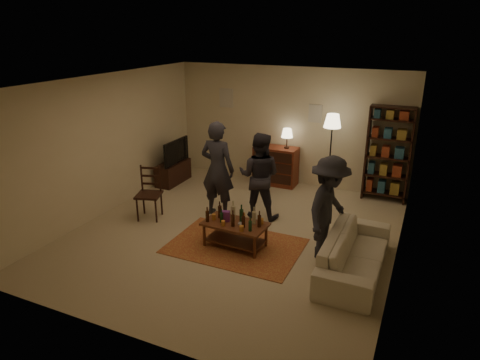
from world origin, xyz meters
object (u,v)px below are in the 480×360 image
Objects in this scene: coffee_table at (235,225)px; dining_chair at (150,190)px; dresser at (276,165)px; person_right at (259,176)px; floor_lamp at (332,127)px; tv_stand at (173,167)px; person_by_sofa at (329,209)px; person_left at (218,169)px; bookshelf at (388,153)px; sofa at (355,253)px.

coffee_table is 1.04× the size of dining_chair.
dresser is (1.60, 2.74, -0.07)m from dining_chair.
person_right is (1.92, 0.88, 0.29)m from dining_chair.
floor_lamp is (0.90, 2.86, 1.17)m from coffee_table.
person_right is (0.32, -1.87, 0.37)m from dresser.
tv_stand is at bearing -157.93° from dresser.
coffee_table is at bearing -28.94° from dining_chair.
person_by_sofa is at bearing -56.45° from dresser.
floor_lamp is (3.56, 0.63, 1.18)m from tv_stand.
dresser is 0.80× the size of person_by_sofa.
floor_lamp reaches higher than coffee_table.
person_left reaches higher than person_by_sofa.
dining_chair is 1.95m from tv_stand.
bookshelf reaches higher than tv_stand.
floor_lamp reaches higher than dresser.
tv_stand is (-0.65, 1.83, -0.17)m from dining_chair.
coffee_table is at bearing 129.82° from person_left.
floor_lamp is 0.88× the size of sofa.
dresser is 0.81× the size of person_right.
dining_chair is 0.50× the size of sofa.
dresser is at bearing 37.54° from sofa.
dresser is 0.65× the size of sofa.
floor_lamp is 1.08× the size of person_by_sofa.
dining_chair is 4.02m from sofa.
bookshelf is 1.19× the size of person_right.
coffee_table is at bearing 91.01° from sofa.
floor_lamp is at bearing -133.63° from person_left.
dining_chair is 0.55× the size of person_left.
person_by_sofa is (1.57, -0.99, 0.00)m from person_right.
dining_chair is at bearing 168.57° from coffee_table.
bookshelf is at bearing -142.59° from person_left.
person_left is at bearing 70.27° from sofa.
tv_stand is 2.43m from dresser.
person_by_sofa is at bearing 62.58° from sofa.
bookshelf reaches higher than dresser.
person_left is at bearing -134.24° from floor_lamp.
person_by_sofa is at bearing -100.58° from bookshelf.
dining_chair reaches higher than sofa.
person_right is 1.85m from person_by_sofa.
person_by_sofa is (0.58, -2.57, -0.71)m from floor_lamp.
person_by_sofa is at bearing -25.09° from tv_stand.
dining_chair is at bearing -145.17° from bookshelf.
dining_chair is 0.52× the size of bookshelf.
floor_lamp reaches higher than tv_stand.
person_right is at bearing -80.14° from dresser.
tv_stand reaches higher than dining_chair.
sofa is (3.99, -0.37, -0.25)m from dining_chair.
person_left is at bearing -33.22° from tv_stand.
person_left reaches higher than dresser.
coffee_table reaches higher than sofa.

